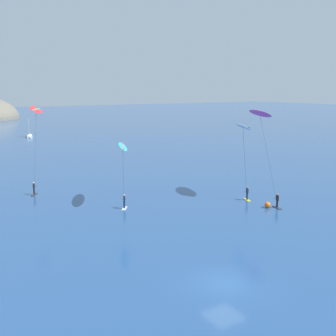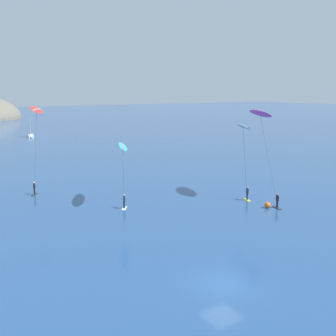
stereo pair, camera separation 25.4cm
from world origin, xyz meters
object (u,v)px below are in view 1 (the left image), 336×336
at_px(kitesurfer_red, 36,116).
at_px(kitesurfer_white, 243,133).
at_px(kitesurfer_cyan, 123,151).
at_px(marker_buoy, 268,205).
at_px(sailboat_far, 29,135).
at_px(kitesurfer_magenta, 261,119).

height_order(kitesurfer_red, kitesurfer_white, kitesurfer_red).
bearing_deg(kitesurfer_cyan, marker_buoy, -38.19).
bearing_deg(sailboat_far, kitesurfer_cyan, -96.99).
bearing_deg(marker_buoy, kitesurfer_magenta, 58.06).
bearing_deg(kitesurfer_cyan, kitesurfer_red, 113.66).
bearing_deg(kitesurfer_white, sailboat_far, 93.61).
height_order(kitesurfer_cyan, marker_buoy, kitesurfer_cyan).
height_order(kitesurfer_cyan, kitesurfer_magenta, kitesurfer_magenta).
bearing_deg(kitesurfer_cyan, sailboat_far, 83.01).
xyz_separation_m(sailboat_far, kitesurfer_white, (5.11, -81.02, 7.45)).
bearing_deg(kitesurfer_magenta, sailboat_far, 94.45).
height_order(kitesurfer_white, marker_buoy, kitesurfer_white).
height_order(sailboat_far, kitesurfer_white, kitesurfer_white).
bearing_deg(kitesurfer_magenta, kitesurfer_red, 137.56).
distance_m(sailboat_far, kitesurfer_cyan, 77.17).
relative_size(sailboat_far, kitesurfer_white, 0.64).
distance_m(kitesurfer_cyan, kitesurfer_red, 15.32).
height_order(sailboat_far, kitesurfer_red, kitesurfer_red).
relative_size(sailboat_far, marker_buoy, 8.53).
height_order(kitesurfer_cyan, kitesurfer_red, kitesurfer_red).
distance_m(kitesurfer_magenta, marker_buoy, 10.69).
bearing_deg(kitesurfer_red, kitesurfer_cyan, -66.34).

